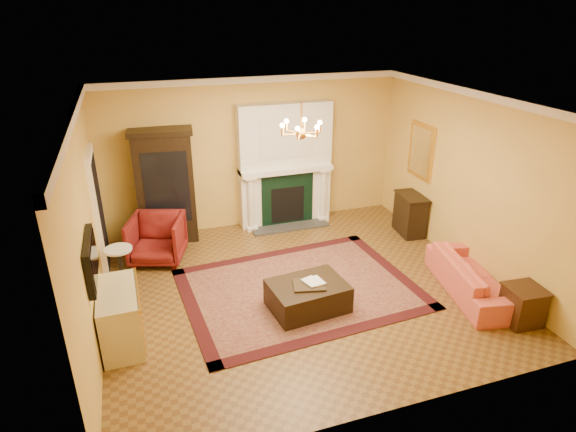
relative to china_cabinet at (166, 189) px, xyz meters
name	(u,v)px	position (x,y,z in m)	size (l,w,h in m)	color
floor	(299,289)	(1.78, -2.49, -1.06)	(6.00, 5.50, 0.02)	brown
ceiling	(302,101)	(1.78, -2.49, 1.96)	(6.00, 5.50, 0.02)	white
wall_back	(254,153)	(1.78, 0.27, 0.45)	(6.00, 0.02, 3.00)	#DDB44F
wall_front	(394,301)	(1.78, -5.25, 0.45)	(6.00, 0.02, 3.00)	#DDB44F
wall_left	(86,230)	(-1.23, -2.49, 0.45)	(0.02, 5.50, 3.00)	#DDB44F
wall_right	(469,181)	(4.79, -2.49, 0.45)	(0.02, 5.50, 3.00)	#DDB44F
fireplace	(285,168)	(2.38, 0.08, 0.15)	(1.90, 0.70, 2.50)	white
crown_molding	(281,95)	(1.78, -1.53, 1.89)	(6.00, 5.50, 0.12)	silver
doorway	(99,213)	(-1.17, -0.79, 0.00)	(0.08, 1.05, 2.10)	white
tv_panel	(91,260)	(-1.16, -3.09, 0.30)	(0.09, 0.95, 0.58)	black
gilt_mirror	(421,151)	(4.75, -1.09, 0.60)	(0.06, 0.76, 1.05)	gold
chandelier	(301,130)	(1.78, -2.49, 1.56)	(0.63, 0.55, 0.53)	gold
oriental_rug	(300,289)	(1.78, -2.52, -1.04)	(3.65, 2.74, 0.01)	#480F1A
china_cabinet	(166,189)	(0.00, 0.00, 0.00)	(1.05, 0.48, 2.09)	black
wingback_armchair	(157,237)	(-0.30, -0.79, -0.59)	(0.89, 0.84, 0.92)	maroon
pedestal_table	(121,267)	(-0.92, -1.67, -0.60)	(0.43, 0.43, 0.76)	black
commode	(120,317)	(-0.95, -3.00, -0.64)	(0.51, 1.08, 0.80)	beige
coral_sofa	(473,271)	(4.34, -3.46, -0.67)	(1.95, 0.57, 0.76)	#E06247
end_table	(522,306)	(4.50, -4.35, -0.78)	(0.47, 0.47, 0.54)	#31190D
console_table	(410,215)	(4.56, -1.23, -0.65)	(0.40, 0.71, 0.79)	black
leather_ottoman	(308,296)	(1.71, -3.06, -0.82)	(1.11, 0.81, 0.41)	black
ottoman_tray	(309,285)	(1.70, -3.12, -0.60)	(0.46, 0.36, 0.03)	black
book_a	(306,277)	(1.66, -3.12, -0.45)	(0.20, 0.03, 0.27)	gray
book_b	(310,275)	(1.72, -3.11, -0.45)	(0.20, 0.02, 0.27)	gray
topiary_left	(259,158)	(1.83, 0.04, 0.42)	(0.16, 0.16, 0.42)	gray
topiary_right	(313,152)	(2.97, 0.04, 0.44)	(0.18, 0.18, 0.48)	gray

